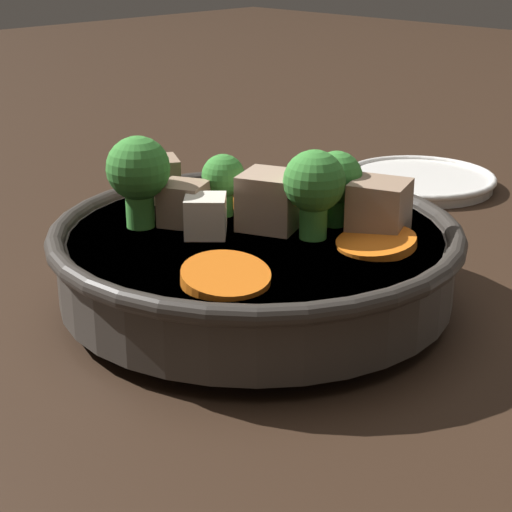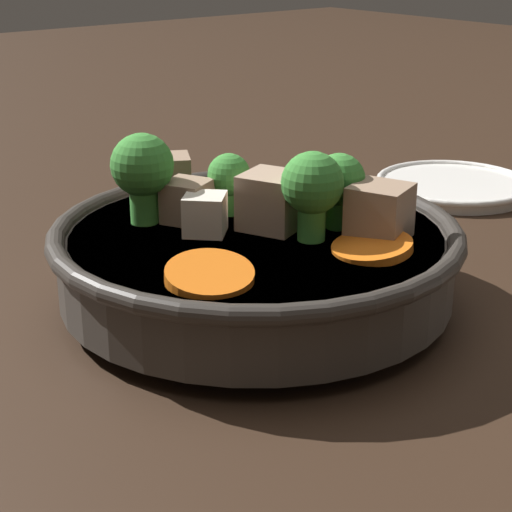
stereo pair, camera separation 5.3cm
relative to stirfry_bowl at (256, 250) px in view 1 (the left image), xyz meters
The scene contains 3 objects.
ground_plane 0.04m from the stirfry_bowl, 38.77° to the right, with size 3.00×3.00×0.00m, color black.
stirfry_bowl is the anchor object (origin of this frame).
side_saucer 0.31m from the stirfry_bowl, 104.93° to the left, with size 0.14×0.14×0.01m.
Camera 1 is at (0.35, -0.35, 0.23)m, focal length 60.00 mm.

